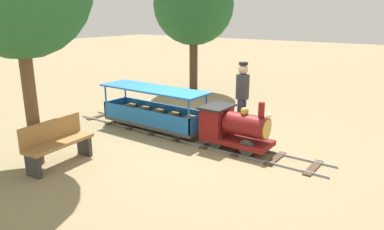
# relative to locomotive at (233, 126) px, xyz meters

# --- Properties ---
(ground_plane) EXTENTS (60.00, 60.00, 0.00)m
(ground_plane) POSITION_rel_locomotive_xyz_m (0.00, -1.05, -0.48)
(ground_plane) COLOR #8C7A56
(track) EXTENTS (0.75, 6.40, 0.04)m
(track) POSITION_rel_locomotive_xyz_m (0.00, -1.20, -0.47)
(track) COLOR gray
(track) RESTS_ON ground_plane
(locomotive) EXTENTS (0.71, 1.45, 1.02)m
(locomotive) POSITION_rel_locomotive_xyz_m (0.00, 0.00, 0.00)
(locomotive) COLOR maroon
(locomotive) RESTS_ON ground_plane
(passenger_car) EXTENTS (0.81, 2.70, 0.97)m
(passenger_car) POSITION_rel_locomotive_xyz_m (0.00, -2.10, -0.06)
(passenger_car) COLOR #3F3F3F
(passenger_car) RESTS_ON ground_plane
(conductor_person) EXTENTS (0.30, 0.30, 1.62)m
(conductor_person) POSITION_rel_locomotive_xyz_m (-1.05, -0.37, 0.47)
(conductor_person) COLOR #282D47
(conductor_person) RESTS_ON ground_plane
(park_bench) EXTENTS (1.33, 0.53, 0.82)m
(park_bench) POSITION_rel_locomotive_xyz_m (2.51, -2.16, -0.07)
(park_bench) COLOR olive
(park_bench) RESTS_ON ground_plane
(oak_tree_near) EXTENTS (2.68, 2.68, 4.28)m
(oak_tree_near) POSITION_rel_locomotive_xyz_m (-4.14, -3.92, 2.44)
(oak_tree_near) COLOR #4C3823
(oak_tree_near) RESTS_ON ground_plane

